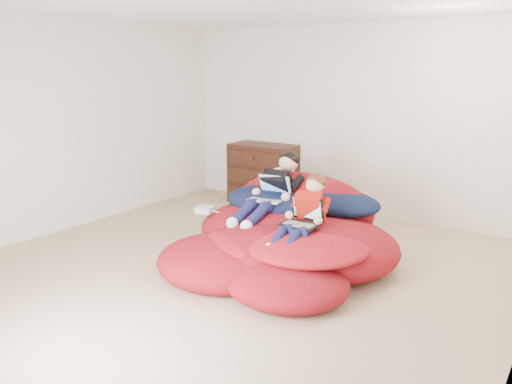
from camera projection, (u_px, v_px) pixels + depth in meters
name	position (u px, v px, depth m)	size (l,w,h in m)	color
room_shell	(237.00, 247.00, 4.88)	(5.10, 5.10, 2.77)	tan
dresser	(263.00, 174.00, 7.28)	(0.99, 0.57, 0.87)	#33180E
beanbag_pile	(285.00, 236.00, 5.11)	(2.25, 2.35, 0.86)	maroon
cream_pillow	(283.00, 180.00, 6.02)	(0.48, 0.30, 0.30)	white
older_boy	(275.00, 188.00, 5.39)	(0.32, 1.13, 0.67)	black
younger_boy	(305.00, 212.00, 4.72)	(0.31, 0.87, 0.62)	red
laptop_white	(270.00, 193.00, 5.33)	(0.38, 0.39, 0.25)	silver
laptop_black	(303.00, 217.00, 4.71)	(0.35, 0.30, 0.25)	black
power_adapter	(205.00, 210.00, 5.47)	(0.18, 0.18, 0.07)	silver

